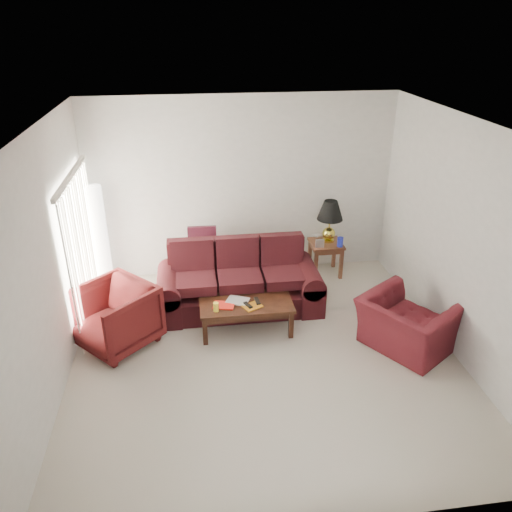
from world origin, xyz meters
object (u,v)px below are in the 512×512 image
Objects in this scene: sofa at (239,279)px; end_table at (325,258)px; coffee_table at (246,316)px; floor_lamp at (100,239)px; armchair_left at (115,317)px; armchair_right at (407,325)px.

end_table is at bearing 32.88° from sofa.
sofa reaches higher than coffee_table.
end_table is at bearing 0.29° from floor_lamp.
armchair_left is (0.35, -1.61, -0.45)m from floor_lamp.
floor_lamp is (-3.69, -0.02, 0.60)m from end_table.
coffee_table is at bearing -135.47° from end_table.
coffee_table is (0.03, -0.61, -0.28)m from sofa.
sofa reaches higher than end_table.
coffee_table is at bearing 37.24° from armchair_right.
armchair_right is (3.85, -0.61, -0.08)m from armchair_left.
armchair_left is at bearing -77.73° from floor_lamp.
armchair_left is at bearing -155.25° from sofa.
sofa is 2.55× the size of armchair_left.
end_table is 2.29m from armchair_right.
sofa is 1.89m from armchair_left.
armchair_right reaches higher than end_table.
sofa is at bearing -149.88° from end_table.
sofa is 1.38× the size of floor_lamp.
armchair_right is 0.86× the size of coffee_table.
sofa is 1.85m from end_table.
sofa is at bearing 68.29° from armchair_left.
armchair_left is at bearing 47.12° from armchair_right.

